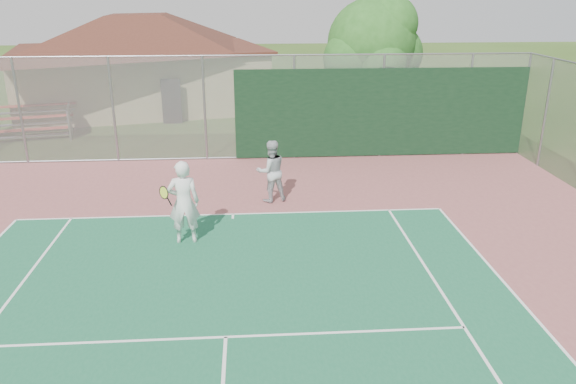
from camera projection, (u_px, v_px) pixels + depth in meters
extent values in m
cylinder|color=gray|center=(20.00, 112.00, 18.33)|extent=(0.08, 0.08, 3.50)
cylinder|color=gray|center=(113.00, 110.00, 18.52)|extent=(0.08, 0.08, 3.50)
cylinder|color=gray|center=(205.00, 109.00, 18.72)|extent=(0.08, 0.08, 3.50)
cylinder|color=gray|center=(294.00, 108.00, 18.91)|extent=(0.08, 0.08, 3.50)
cylinder|color=gray|center=(382.00, 107.00, 19.11)|extent=(0.08, 0.08, 3.50)
cylinder|color=gray|center=(468.00, 105.00, 19.31)|extent=(0.08, 0.08, 3.50)
cylinder|color=gray|center=(524.00, 105.00, 19.44)|extent=(0.08, 0.08, 3.50)
cylinder|color=gray|center=(233.00, 55.00, 18.19)|extent=(20.00, 0.05, 0.05)
cylinder|color=gray|center=(236.00, 157.00, 19.36)|extent=(20.00, 0.05, 0.05)
cube|color=#999EA0|center=(235.00, 109.00, 18.78)|extent=(20.00, 0.02, 3.50)
cube|color=black|center=(382.00, 113.00, 19.13)|extent=(10.00, 0.04, 3.00)
cylinder|color=gray|center=(546.00, 114.00, 18.03)|extent=(0.08, 0.08, 3.50)
cube|color=tan|center=(142.00, 79.00, 27.35)|extent=(12.46, 9.76, 2.76)
cube|color=#562C1F|center=(140.00, 49.00, 26.86)|extent=(13.02, 10.31, 0.17)
pyramid|color=#562C1F|center=(137.00, 14.00, 26.31)|extent=(13.71, 10.73, 1.66)
cube|color=black|center=(172.00, 101.00, 24.13)|extent=(0.83, 0.06, 1.93)
cube|color=#B43A29|center=(27.00, 130.00, 21.82)|extent=(3.13, 1.06, 0.05)
cube|color=#B2B5BA|center=(26.00, 137.00, 21.64)|extent=(3.12, 1.03, 0.04)
cube|color=#B43A29|center=(31.00, 117.00, 22.23)|extent=(3.13, 1.06, 0.05)
cube|color=#B2B5BA|center=(30.00, 124.00, 22.06)|extent=(3.12, 1.03, 0.04)
cube|color=#B43A29|center=(35.00, 105.00, 22.65)|extent=(3.13, 1.06, 0.05)
cube|color=#B2B5BA|center=(33.00, 112.00, 22.48)|extent=(3.12, 1.03, 0.04)
cube|color=#B2B5BA|center=(70.00, 121.00, 22.39)|extent=(0.52, 1.85, 1.16)
cylinder|color=#372214|center=(368.00, 103.00, 21.41)|extent=(0.36, 0.36, 2.83)
sphere|color=#23581B|center=(371.00, 43.00, 20.65)|extent=(3.24, 3.24, 3.24)
sphere|color=#23581B|center=(393.00, 53.00, 21.13)|extent=(2.23, 2.23, 2.23)
sphere|color=#23581B|center=(351.00, 59.00, 20.39)|extent=(2.02, 2.02, 2.02)
sphere|color=#23581B|center=(381.00, 63.00, 20.02)|extent=(1.82, 1.82, 1.82)
sphere|color=#23581B|center=(359.00, 47.00, 21.46)|extent=(2.02, 2.02, 2.02)
sphere|color=#23581B|center=(390.00, 23.00, 20.26)|extent=(2.02, 2.02, 2.02)
imported|color=silver|center=(184.00, 203.00, 12.69)|extent=(0.74, 0.52, 1.95)
imported|color=#AEB1B4|center=(271.00, 172.00, 15.23)|extent=(0.98, 0.85, 1.71)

